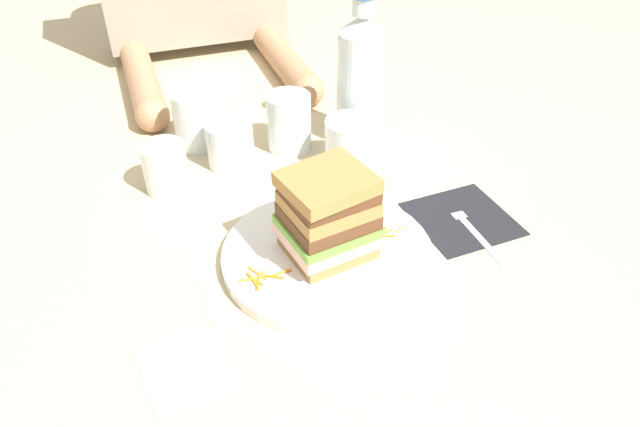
# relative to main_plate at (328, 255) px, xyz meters

# --- Properties ---
(ground_plane) EXTENTS (3.00, 3.00, 0.00)m
(ground_plane) POSITION_rel_main_plate_xyz_m (-0.02, 0.01, -0.01)
(ground_plane) COLOR #C6B289
(main_plate) EXTENTS (0.28, 0.28, 0.02)m
(main_plate) POSITION_rel_main_plate_xyz_m (0.00, 0.00, 0.00)
(main_plate) COLOR white
(main_plate) RESTS_ON ground_plane
(sandwich) EXTENTS (0.13, 0.12, 0.12)m
(sandwich) POSITION_rel_main_plate_xyz_m (-0.00, -0.00, 0.07)
(sandwich) COLOR #A87A42
(sandwich) RESTS_ON main_plate
(carrot_shred_0) EXTENTS (0.01, 0.02, 0.00)m
(carrot_shred_0) POSITION_rel_main_plate_xyz_m (-0.11, -0.03, 0.01)
(carrot_shred_0) COLOR orange
(carrot_shred_0) RESTS_ON main_plate
(carrot_shred_1) EXTENTS (0.02, 0.01, 0.00)m
(carrot_shred_1) POSITION_rel_main_plate_xyz_m (-0.12, -0.02, 0.01)
(carrot_shred_1) COLOR orange
(carrot_shred_1) RESTS_ON main_plate
(carrot_shred_2) EXTENTS (0.01, 0.02, 0.00)m
(carrot_shred_2) POSITION_rel_main_plate_xyz_m (-0.11, -0.03, 0.01)
(carrot_shred_2) COLOR orange
(carrot_shred_2) RESTS_ON main_plate
(carrot_shred_3) EXTENTS (0.02, 0.03, 0.00)m
(carrot_shred_3) POSITION_rel_main_plate_xyz_m (-0.10, -0.01, 0.01)
(carrot_shred_3) COLOR orange
(carrot_shred_3) RESTS_ON main_plate
(carrot_shred_4) EXTENTS (0.01, 0.03, 0.00)m
(carrot_shred_4) POSITION_rel_main_plate_xyz_m (-0.11, -0.02, 0.01)
(carrot_shred_4) COLOR orange
(carrot_shred_4) RESTS_ON main_plate
(carrot_shred_5) EXTENTS (0.03, 0.01, 0.00)m
(carrot_shred_5) POSITION_rel_main_plate_xyz_m (-0.07, -0.02, 0.01)
(carrot_shred_5) COLOR orange
(carrot_shred_5) RESTS_ON main_plate
(carrot_shred_6) EXTENTS (0.02, 0.02, 0.00)m
(carrot_shred_6) POSITION_rel_main_plate_xyz_m (-0.08, -0.03, 0.01)
(carrot_shred_6) COLOR orange
(carrot_shred_6) RESTS_ON main_plate
(carrot_shred_7) EXTENTS (0.02, 0.02, 0.00)m
(carrot_shred_7) POSITION_rel_main_plate_xyz_m (-0.10, -0.02, 0.01)
(carrot_shred_7) COLOR orange
(carrot_shred_7) RESTS_ON main_plate
(carrot_shred_8) EXTENTS (0.02, 0.01, 0.00)m
(carrot_shred_8) POSITION_rel_main_plate_xyz_m (0.11, 0.00, 0.01)
(carrot_shred_8) COLOR orange
(carrot_shred_8) RESTS_ON main_plate
(carrot_shred_9) EXTENTS (0.02, 0.01, 0.00)m
(carrot_shred_9) POSITION_rel_main_plate_xyz_m (0.09, 0.01, 0.01)
(carrot_shred_9) COLOR orange
(carrot_shred_9) RESTS_ON main_plate
(carrot_shred_10) EXTENTS (0.02, 0.02, 0.00)m
(carrot_shred_10) POSITION_rel_main_plate_xyz_m (0.08, 0.02, 0.01)
(carrot_shred_10) COLOR orange
(carrot_shred_10) RESTS_ON main_plate
(carrot_shred_11) EXTENTS (0.03, 0.01, 0.00)m
(carrot_shred_11) POSITION_rel_main_plate_xyz_m (0.08, -0.00, 0.01)
(carrot_shred_11) COLOR orange
(carrot_shred_11) RESTS_ON main_plate
(carrot_shred_12) EXTENTS (0.03, 0.01, 0.00)m
(carrot_shred_12) POSITION_rel_main_plate_xyz_m (0.07, 0.02, 0.01)
(carrot_shred_12) COLOR orange
(carrot_shred_12) RESTS_ON main_plate
(napkin_dark) EXTENTS (0.14, 0.14, 0.00)m
(napkin_dark) POSITION_rel_main_plate_xyz_m (0.22, 0.02, -0.01)
(napkin_dark) COLOR black
(napkin_dark) RESTS_ON ground_plane
(fork) EXTENTS (0.02, 0.17, 0.00)m
(fork) POSITION_rel_main_plate_xyz_m (0.22, -0.01, -0.00)
(fork) COLOR silver
(fork) RESTS_ON napkin_dark
(knife) EXTENTS (0.02, 0.20, 0.00)m
(knife) POSITION_rel_main_plate_xyz_m (-0.16, 0.02, -0.01)
(knife) COLOR silver
(knife) RESTS_ON ground_plane
(juice_glass) EXTENTS (0.08, 0.08, 0.08)m
(juice_glass) POSITION_rel_main_plate_xyz_m (0.12, 0.21, 0.03)
(juice_glass) COLOR white
(juice_glass) RESTS_ON ground_plane
(water_bottle) EXTENTS (0.08, 0.08, 0.26)m
(water_bottle) POSITION_rel_main_plate_xyz_m (0.16, 0.28, 0.11)
(water_bottle) COLOR silver
(water_bottle) RESTS_ON ground_plane
(empty_tumbler_0) EXTENTS (0.07, 0.07, 0.10)m
(empty_tumbler_0) POSITION_rel_main_plate_xyz_m (-0.11, 0.36, 0.04)
(empty_tumbler_0) COLOR silver
(empty_tumbler_0) RESTS_ON ground_plane
(empty_tumbler_1) EXTENTS (0.08, 0.08, 0.10)m
(empty_tumbler_1) POSITION_rel_main_plate_xyz_m (0.04, 0.30, 0.04)
(empty_tumbler_1) COLOR silver
(empty_tumbler_1) RESTS_ON ground_plane
(empty_tumbler_2) EXTENTS (0.07, 0.07, 0.08)m
(empty_tumbler_2) POSITION_rel_main_plate_xyz_m (-0.18, 0.24, 0.03)
(empty_tumbler_2) COLOR silver
(empty_tumbler_2) RESTS_ON ground_plane
(empty_tumbler_3) EXTENTS (0.08, 0.08, 0.08)m
(empty_tumbler_3) POSITION_rel_main_plate_xyz_m (-0.07, 0.28, 0.03)
(empty_tumbler_3) COLOR silver
(empty_tumbler_3) RESTS_ON ground_plane
(napkin_pink) EXTENTS (0.10, 0.11, 0.00)m
(napkin_pink) POSITION_rel_main_plate_xyz_m (-0.21, -0.11, -0.01)
(napkin_pink) COLOR pink
(napkin_pink) RESTS_ON ground_plane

